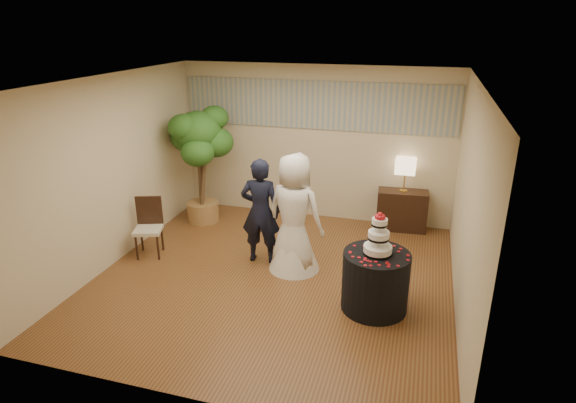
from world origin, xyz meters
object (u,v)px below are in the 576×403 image
(table_lamp, at_px, (405,175))
(side_chair, at_px, (148,228))
(groom, at_px, (261,211))
(wedding_cake, at_px, (379,233))
(console, at_px, (402,210))
(cake_table, at_px, (375,281))
(ficus_tree, at_px, (200,165))
(bride, at_px, (294,213))

(table_lamp, relative_size, side_chair, 0.63)
(groom, bearing_deg, side_chair, 4.61)
(table_lamp, bearing_deg, wedding_cake, -93.45)
(wedding_cake, bearing_deg, groom, 155.24)
(console, relative_size, side_chair, 0.93)
(cake_table, xyz_separation_m, ficus_tree, (-3.38, 2.03, 0.69))
(cake_table, bearing_deg, table_lamp, 86.55)
(bride, distance_m, table_lamp, 2.40)
(cake_table, relative_size, ficus_tree, 0.39)
(groom, distance_m, cake_table, 2.06)
(bride, relative_size, cake_table, 2.10)
(bride, bearing_deg, ficus_tree, -19.37)
(ficus_tree, distance_m, side_chair, 1.64)
(wedding_cake, height_order, ficus_tree, ficus_tree)
(groom, relative_size, wedding_cake, 2.94)
(console, bearing_deg, side_chair, -155.24)
(bride, height_order, wedding_cake, bride)
(wedding_cake, bearing_deg, side_chair, 171.66)
(side_chair, bearing_deg, bride, -13.03)
(wedding_cake, bearing_deg, ficus_tree, 149.03)
(bride, bearing_deg, groom, 1.92)
(groom, xyz_separation_m, table_lamp, (1.99, 1.82, 0.19))
(groom, height_order, table_lamp, groom)
(groom, bearing_deg, table_lamp, -143.29)
(console, xyz_separation_m, table_lamp, (-0.00, 0.00, 0.65))
(bride, bearing_deg, cake_table, 161.71)
(cake_table, xyz_separation_m, wedding_cake, (0.00, 0.00, 0.67))
(cake_table, xyz_separation_m, console, (0.16, 2.67, -0.03))
(table_lamp, xyz_separation_m, ficus_tree, (-3.54, -0.64, 0.07))
(groom, bearing_deg, ficus_tree, -43.09)
(ficus_tree, xyz_separation_m, side_chair, (-0.20, -1.51, -0.61))
(bride, relative_size, side_chair, 1.92)
(bride, bearing_deg, table_lamp, -114.86)
(bride, xyz_separation_m, table_lamp, (1.44, 1.92, 0.12))
(table_lamp, bearing_deg, ficus_tree, -169.83)
(wedding_cake, height_order, table_lamp, wedding_cake)
(groom, xyz_separation_m, console, (1.99, 1.82, -0.46))
(ficus_tree, bearing_deg, groom, -37.38)
(wedding_cake, relative_size, side_chair, 0.60)
(cake_table, relative_size, wedding_cake, 1.52)
(groom, distance_m, console, 2.74)
(bride, xyz_separation_m, wedding_cake, (1.28, -0.75, 0.17))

